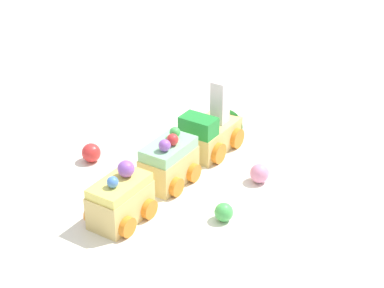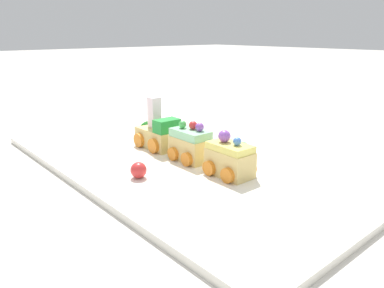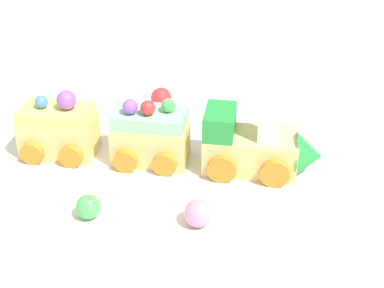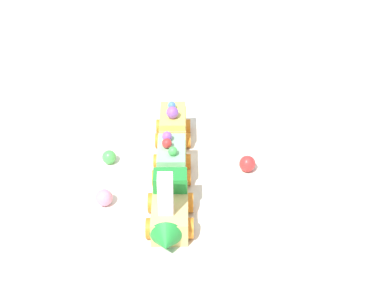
# 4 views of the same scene
# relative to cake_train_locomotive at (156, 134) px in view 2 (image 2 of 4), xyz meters

# --- Properties ---
(ground_plane) EXTENTS (10.00, 10.00, 0.00)m
(ground_plane) POSITION_rel_cake_train_locomotive_xyz_m (-0.09, -0.00, -0.04)
(ground_plane) COLOR beige
(display_board) EXTENTS (0.73, 0.44, 0.01)m
(display_board) POSITION_rel_cake_train_locomotive_xyz_m (-0.09, -0.00, -0.03)
(display_board) COLOR white
(display_board) RESTS_ON ground_plane
(cake_train_locomotive) EXTENTS (0.12, 0.07, 0.10)m
(cake_train_locomotive) POSITION_rel_cake_train_locomotive_xyz_m (0.00, 0.00, 0.00)
(cake_train_locomotive) COLOR #E5C675
(cake_train_locomotive) RESTS_ON display_board
(cake_car_mint) EXTENTS (0.08, 0.06, 0.07)m
(cake_car_mint) POSITION_rel_cake_train_locomotive_xyz_m (-0.11, 0.00, 0.00)
(cake_car_mint) COLOR #E5C675
(cake_car_mint) RESTS_ON display_board
(cake_car_lemon) EXTENTS (0.08, 0.06, 0.08)m
(cake_car_lemon) POSITION_rel_cake_train_locomotive_xyz_m (-0.22, 0.00, 0.00)
(cake_car_lemon) COLOR #E5C675
(cake_car_lemon) RESTS_ON display_board
(gumball_green) EXTENTS (0.02, 0.02, 0.02)m
(gumball_green) POSITION_rel_cake_train_locomotive_xyz_m (-0.15, -0.10, -0.02)
(gumball_green) COLOR #4CBC56
(gumball_green) RESTS_ON display_board
(gumball_pink) EXTENTS (0.03, 0.03, 0.03)m
(gumball_pink) POSITION_rel_cake_train_locomotive_xyz_m (-0.05, -0.10, -0.01)
(gumball_pink) COLOR pink
(gumball_pink) RESTS_ON display_board
(gumball_red) EXTENTS (0.03, 0.03, 0.03)m
(gumball_red) POSITION_rel_cake_train_locomotive_xyz_m (-0.13, 0.13, -0.01)
(gumball_red) COLOR red
(gumball_red) RESTS_ON display_board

